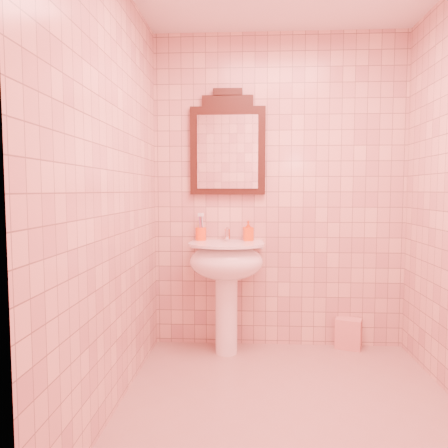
# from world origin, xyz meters

# --- Properties ---
(floor) EXTENTS (2.20, 2.20, 0.00)m
(floor) POSITION_xyz_m (0.00, 0.00, 0.00)
(floor) COLOR tan
(floor) RESTS_ON ground
(back_wall) EXTENTS (2.00, 0.02, 2.50)m
(back_wall) POSITION_xyz_m (0.00, 1.10, 1.25)
(back_wall) COLOR beige
(back_wall) RESTS_ON floor
(pedestal_sink) EXTENTS (0.58, 0.58, 0.86)m
(pedestal_sink) POSITION_xyz_m (-0.41, 0.87, 0.66)
(pedestal_sink) COLOR white
(pedestal_sink) RESTS_ON floor
(faucet) EXTENTS (0.04, 0.16, 0.11)m
(faucet) POSITION_xyz_m (-0.41, 1.01, 0.92)
(faucet) COLOR white
(faucet) RESTS_ON pedestal_sink
(mirror) EXTENTS (0.60, 0.06, 0.83)m
(mirror) POSITION_xyz_m (-0.41, 1.07, 1.61)
(mirror) COLOR black
(mirror) RESTS_ON back_wall
(toothbrush_cup) EXTENTS (0.08, 0.08, 0.19)m
(toothbrush_cup) POSITION_xyz_m (-0.62, 1.02, 0.92)
(toothbrush_cup) COLOR #FD4D15
(toothbrush_cup) RESTS_ON pedestal_sink
(soap_dispenser) EXTENTS (0.09, 0.09, 0.16)m
(soap_dispenser) POSITION_xyz_m (-0.24, 1.01, 0.94)
(soap_dispenser) COLOR #DB4912
(soap_dispenser) RESTS_ON pedestal_sink
(towel) EXTENTS (0.23, 0.19, 0.24)m
(towel) POSITION_xyz_m (0.56, 1.04, 0.12)
(towel) COLOR tan
(towel) RESTS_ON floor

